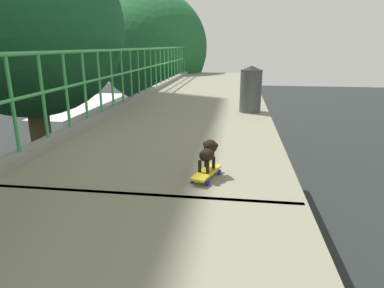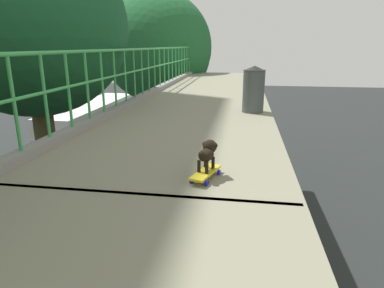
{
  "view_description": "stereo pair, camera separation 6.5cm",
  "coord_description": "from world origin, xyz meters",
  "px_view_note": "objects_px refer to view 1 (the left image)",
  "views": [
    {
      "loc": [
        2.35,
        -1.95,
        7.02
      ],
      "look_at": [
        1.83,
        1.79,
        5.9
      ],
      "focal_mm": 31.26,
      "sensor_mm": 36.0,
      "label": 1
    },
    {
      "loc": [
        2.41,
        -1.94,
        7.02
      ],
      "look_at": [
        1.83,
        1.79,
        5.9
      ],
      "focal_mm": 31.26,
      "sensor_mm": 36.0,
      "label": 2
    }
  ],
  "objects_px": {
    "city_bus": "(88,122)",
    "toy_skateboard": "(206,173)",
    "litter_bin": "(251,89)",
    "small_dog": "(208,152)"
  },
  "relations": [
    {
      "from": "litter_bin",
      "to": "small_dog",
      "type": "bearing_deg",
      "value": -98.32
    },
    {
      "from": "toy_skateboard",
      "to": "litter_bin",
      "type": "distance_m",
      "value": 3.9
    },
    {
      "from": "toy_skateboard",
      "to": "small_dog",
      "type": "xyz_separation_m",
      "value": [
        0.01,
        0.07,
        0.21
      ]
    },
    {
      "from": "litter_bin",
      "to": "toy_skateboard",
      "type": "bearing_deg",
      "value": -98.33
    },
    {
      "from": "toy_skateboard",
      "to": "small_dog",
      "type": "height_order",
      "value": "small_dog"
    },
    {
      "from": "city_bus",
      "to": "toy_skateboard",
      "type": "bearing_deg",
      "value": -61.29
    },
    {
      "from": "toy_skateboard",
      "to": "litter_bin",
      "type": "relative_size",
      "value": 0.55
    },
    {
      "from": "toy_skateboard",
      "to": "city_bus",
      "type": "bearing_deg",
      "value": 118.71
    },
    {
      "from": "city_bus",
      "to": "small_dog",
      "type": "relative_size",
      "value": 32.31
    },
    {
      "from": "city_bus",
      "to": "small_dog",
      "type": "height_order",
      "value": "small_dog"
    }
  ]
}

